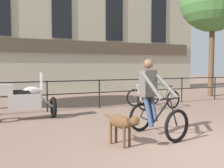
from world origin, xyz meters
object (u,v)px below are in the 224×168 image
at_px(dog, 122,123).
at_px(parked_motorcycle, 24,100).
at_px(parked_bicycle_near_lamp, 140,99).
at_px(cyclist_with_bike, 153,101).
at_px(parked_bicycle_mid_left, 163,97).

distance_m(dog, parked_motorcycle, 3.68).
xyz_separation_m(dog, parked_motorcycle, (-1.44, 3.38, 0.11)).
relative_size(dog, parked_bicycle_near_lamp, 0.79).
xyz_separation_m(cyclist_with_bike, parked_motorcycle, (-2.43, 2.95, -0.20)).
bearing_deg(parked_bicycle_mid_left, dog, 36.89).
relative_size(cyclist_with_bike, parked_bicycle_near_lamp, 1.43).
bearing_deg(parked_motorcycle, dog, -153.96).
height_order(cyclist_with_bike, dog, cyclist_with_bike).
relative_size(cyclist_with_bike, parked_bicycle_mid_left, 1.42).
bearing_deg(cyclist_with_bike, parked_bicycle_near_lamp, 53.66).
distance_m(dog, parked_bicycle_near_lamp, 4.53).
distance_m(cyclist_with_bike, parked_motorcycle, 3.82).
bearing_deg(parked_bicycle_near_lamp, parked_bicycle_mid_left, -172.13).
distance_m(cyclist_with_bike, parked_bicycle_mid_left, 4.21).
xyz_separation_m(parked_bicycle_near_lamp, parked_bicycle_mid_left, (1.00, 0.00, 0.00)).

